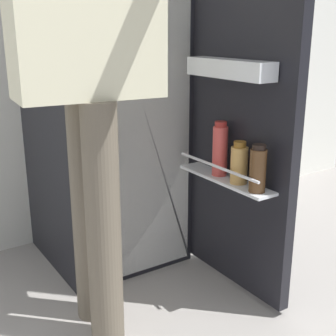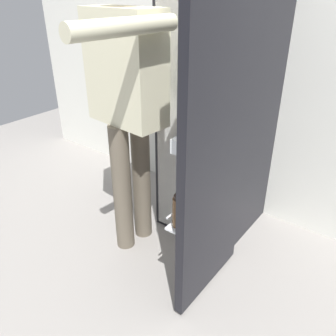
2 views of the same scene
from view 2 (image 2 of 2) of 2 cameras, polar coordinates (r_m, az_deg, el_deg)
ground_plane at (r=2.35m, az=0.02°, el=-14.47°), size 6.34×6.34×0.00m
kitchen_wall at (r=2.53m, az=13.32°, el=20.54°), size 4.40×0.10×2.58m
refrigerator at (r=2.25m, az=8.40°, el=10.14°), size 0.65×1.19×1.82m
person at (r=2.00m, az=-6.69°, el=12.74°), size 0.58×0.83×1.75m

